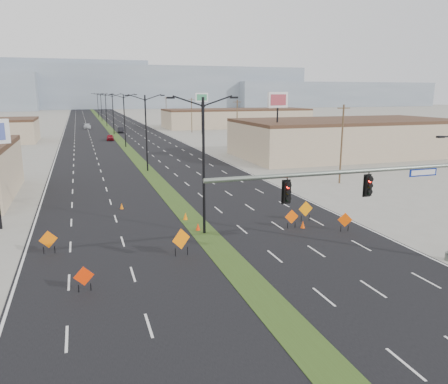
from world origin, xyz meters
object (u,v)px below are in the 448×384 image
object	(u,v)px
construction_sign_5	(306,210)
cone_0	(185,216)
signal_mast	(395,191)
car_far	(87,126)
construction_sign_0	(48,240)
construction_sign_4	(345,221)
streetlight_5	(101,106)
construction_sign_2	(181,240)
streetlight_0	(204,162)
streetlight_3	(113,113)
streetlight_4	(106,109)
cone_3	(122,206)
streetlight_6	(98,104)
pole_sign_east_near	(278,105)
car_left	(110,137)
construction_sign_1	(84,277)
cone_1	(198,227)
pole_sign_east_far	(202,100)
streetlight_2	(124,119)
construction_sign_3	(292,217)
cone_2	(303,225)
car_mid	(121,130)
streetlight_1	(146,131)

from	to	relation	value
construction_sign_5	cone_0	world-z (taller)	construction_sign_5
signal_mast	car_far	xyz separation A→B (m)	(-14.62, 114.92, -4.09)
construction_sign_0	construction_sign_4	xyz separation A→B (m)	(21.01, -2.03, -0.05)
streetlight_5	construction_sign_2	distance (m)	144.06
streetlight_0	streetlight_3	world-z (taller)	same
streetlight_4	construction_sign_2	world-z (taller)	streetlight_4
signal_mast	cone_3	xyz separation A→B (m)	(-13.75, 19.15, -4.52)
streetlight_6	pole_sign_east_near	bearing A→B (deg)	-81.96
streetlight_0	car_left	size ratio (longest dim) A/B	2.63
car_left	construction_sign_1	size ratio (longest dim) A/B	2.69
construction_sign_2	construction_sign_4	world-z (taller)	construction_sign_2
cone_1	pole_sign_east_far	world-z (taller)	pole_sign_east_far
cone_0	pole_sign_east_far	world-z (taller)	pole_sign_east_far
streetlight_2	cone_1	world-z (taller)	streetlight_2
construction_sign_1	construction_sign_3	world-z (taller)	construction_sign_3
construction_sign_5	cone_2	size ratio (longest dim) A/B	2.95
streetlight_0	construction_sign_1	bearing A→B (deg)	-139.31
streetlight_4	cone_2	bearing A→B (deg)	-86.14
streetlight_2	streetlight_5	size ratio (longest dim) A/B	1.00
streetlight_6	construction_sign_5	distance (m)	167.81
construction_sign_0	construction_sign_3	bearing A→B (deg)	-14.06
cone_0	streetlight_0	bearing A→B (deg)	-82.20
streetlight_5	signal_mast	bearing A→B (deg)	-86.74
car_left	cone_2	bearing A→B (deg)	-78.37
construction_sign_1	pole_sign_east_far	world-z (taller)	pole_sign_east_far
pole_sign_east_far	cone_3	bearing A→B (deg)	-116.22
streetlight_2	signal_mast	bearing A→B (deg)	-82.61
streetlight_0	cone_2	distance (m)	9.26
streetlight_3	car_far	distance (m)	22.29
pole_sign_east_far	streetlight_4	bearing A→B (deg)	117.26
streetlight_4	construction_sign_3	world-z (taller)	streetlight_4
signal_mast	cone_2	size ratio (longest dim) A/B	28.43
signal_mast	streetlight_2	distance (m)	66.56
streetlight_6	car_left	distance (m)	98.69
cone_1	cone_2	size ratio (longest dim) A/B	1.03
signal_mast	construction_sign_5	distance (m)	11.14
pole_sign_east_near	construction_sign_1	bearing A→B (deg)	-137.71
streetlight_4	construction_sign_2	size ratio (longest dim) A/B	5.46
car_left	car_mid	xyz separation A→B (m)	(4.00, 18.88, 0.06)
signal_mast	pole_sign_east_far	size ratio (longest dim) A/B	1.59
car_left	cone_1	xyz separation A→B (m)	(1.73, -68.64, -0.35)
streetlight_1	streetlight_3	size ratio (longest dim) A/B	1.00
cone_1	pole_sign_east_near	bearing A→B (deg)	55.25
streetlight_5	pole_sign_east_near	distance (m)	112.36
streetlight_0	cone_2	xyz separation A→B (m)	(7.63, -1.14, -5.13)
construction_sign_4	streetlight_1	bearing A→B (deg)	129.69
construction_sign_1	streetlight_0	bearing A→B (deg)	32.87
car_left	car_far	size ratio (longest dim) A/B	0.78
streetlight_1	construction_sign_3	bearing A→B (deg)	-76.76
streetlight_5	construction_sign_1	size ratio (longest dim) A/B	7.09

